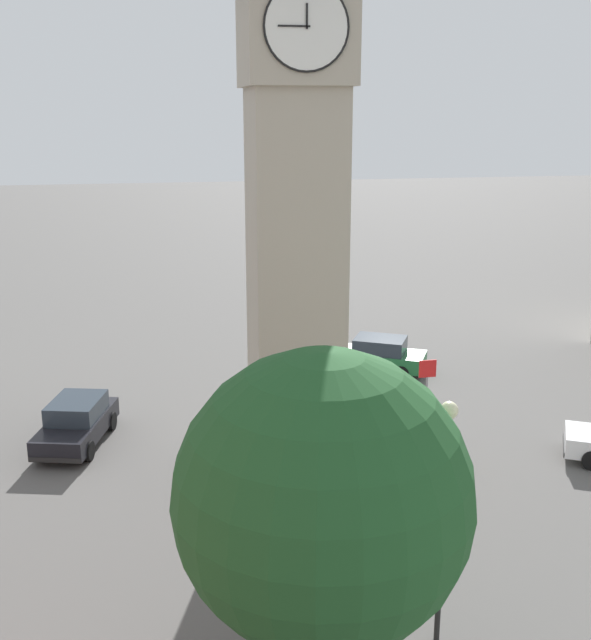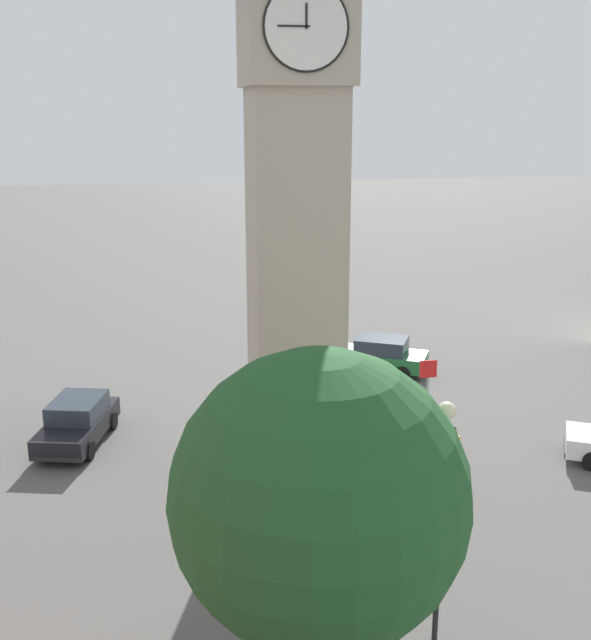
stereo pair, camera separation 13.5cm
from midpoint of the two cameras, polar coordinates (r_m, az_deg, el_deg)
The scene contains 8 objects.
ground_plane at distance 24.30m, azimuth -0.16°, elevation -11.36°, with size 200.00×200.00×0.00m, color #565451.
clock_tower at distance 21.75m, azimuth -0.19°, elevation 18.12°, with size 3.84×3.84×20.49m.
car_blue_kerb at distance 33.21m, azimuth 5.92°, elevation -2.57°, with size 4.44×3.43×1.53m.
car_white_side at distance 27.16m, azimuth -15.98°, elevation -7.25°, with size 2.68×4.42×1.53m.
pedestrian at distance 24.17m, azimuth 11.36°, elevation -9.18°, with size 0.32×0.54×1.69m.
tree at distance 13.68m, azimuth 1.73°, elevation -12.95°, with size 5.24×5.24×7.06m.
lamp_post at distance 16.10m, azimuth 10.71°, elevation -12.02°, with size 0.36×0.36×5.42m.
road_sign at distance 26.50m, azimuth 9.51°, elevation -4.79°, with size 0.60×0.07×2.80m.
Camera 1 is at (4.08, 21.33, 10.90)m, focal length 43.41 mm.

